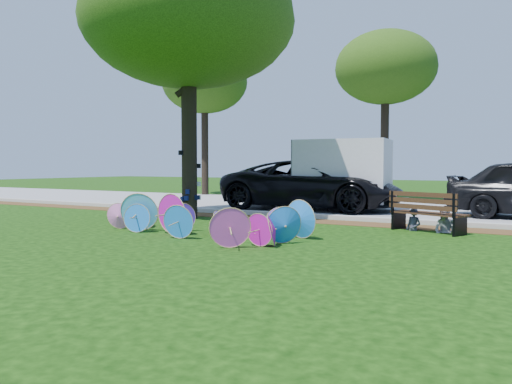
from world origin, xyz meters
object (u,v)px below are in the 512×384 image
main_tree (188,22)px  person_right (446,208)px  black_van (311,185)px  parasol_pile (199,218)px  cargo_trailer (343,171)px  park_bench (429,212)px  person_left (414,209)px

main_tree → person_right: bearing=2.4°
black_van → parasol_pile: bearing=179.7°
main_tree → cargo_trailer: (3.06, 4.35, -4.23)m
main_tree → black_van: bearing=65.4°
cargo_trailer → park_bench: bearing=-55.1°
park_bench → person_left: person_left is taller
park_bench → parasol_pile: bearing=-122.1°
main_tree → park_bench: main_tree is taller
park_bench → person_right: size_ratio=1.56×
person_right → main_tree: bearing=-157.5°
parasol_pile → person_right: bearing=34.6°
main_tree → person_right: size_ratio=6.74×
black_van → person_right: 6.37m
person_left → person_right: (0.70, 0.00, 0.04)m
parasol_pile → black_van: size_ratio=0.84×
main_tree → parasol_pile: bearing=-50.0°
black_van → person_left: size_ratio=5.96×
parasol_pile → person_left: size_ratio=5.02×
main_tree → person_left: bearing=2.7°
park_bench → person_left: size_ratio=1.70×
park_bench → person_left: (-0.35, 0.05, 0.06)m
parasol_pile → person_right: size_ratio=4.61×
main_tree → park_bench: 8.32m
park_bench → person_right: bearing=29.6°
person_left → person_right: size_ratio=0.92×
parasol_pile → person_left: bearing=39.2°
parasol_pile → cargo_trailer: (0.68, 7.19, 0.95)m
parasol_pile → person_left: person_left is taller
cargo_trailer → main_tree: bearing=-130.7°
park_bench → person_left: bearing=-166.6°
main_tree → black_van: main_tree is taller
main_tree → person_right: main_tree is taller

